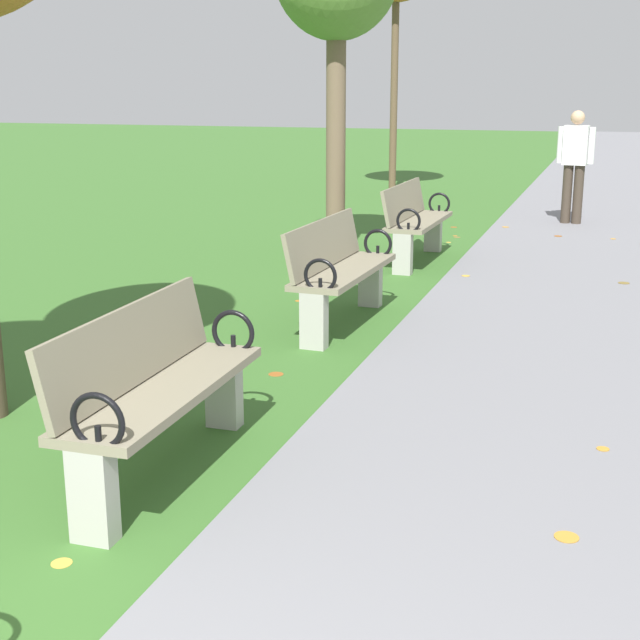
% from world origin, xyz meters
% --- Properties ---
extents(paved_walkway, '(3.08, 44.00, 0.02)m').
position_xyz_m(paved_walkway, '(1.54, 18.00, 0.01)').
color(paved_walkway, slate).
rests_on(paved_walkway, ground).
extents(park_bench_2, '(0.50, 1.61, 0.90)m').
position_xyz_m(park_bench_2, '(-0.50, 2.87, 0.49)').
color(park_bench_2, gray).
rests_on(park_bench_2, ground).
extents(park_bench_3, '(0.53, 1.62, 0.90)m').
position_xyz_m(park_bench_3, '(-0.50, 6.09, 0.49)').
color(park_bench_3, gray).
rests_on(park_bench_3, ground).
extents(park_bench_4, '(0.51, 1.61, 0.90)m').
position_xyz_m(park_bench_4, '(-0.50, 9.07, 0.49)').
color(park_bench_4, gray).
rests_on(park_bench_4, ground).
extents(pedestrian_walking, '(0.53, 0.26, 1.62)m').
position_xyz_m(pedestrian_walking, '(1.06, 12.60, 0.93)').
color(pedestrian_walking, '#3D3328').
rests_on(pedestrian_walking, paved_walkway).
extents(scattered_leaves, '(4.84, 12.30, 0.02)m').
position_xyz_m(scattered_leaves, '(0.37, 6.99, 0.01)').
color(scattered_leaves, gold).
rests_on(scattered_leaves, ground).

